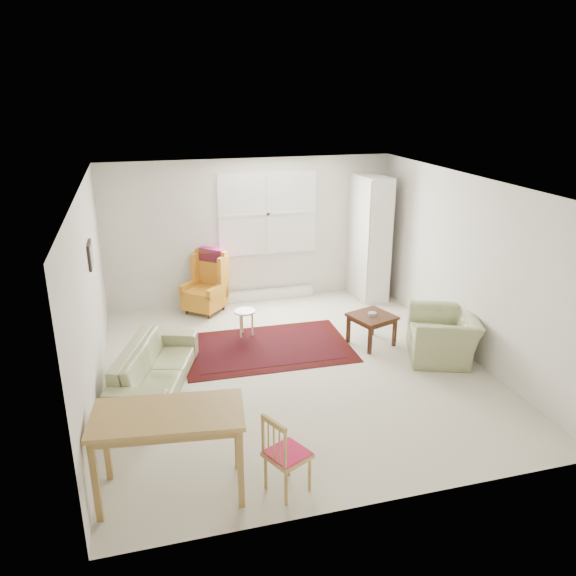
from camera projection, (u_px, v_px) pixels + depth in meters
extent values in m
cube|color=beige|center=(294.00, 368.00, 7.64)|extent=(5.00, 5.50, 0.01)
cube|color=white|center=(295.00, 183.00, 6.80)|extent=(5.00, 5.50, 0.01)
cube|color=silver|center=(251.00, 231.00, 9.72)|extent=(5.00, 0.04, 2.50)
cube|color=silver|center=(384.00, 383.00, 4.72)|extent=(5.00, 0.04, 2.50)
cube|color=silver|center=(90.00, 299.00, 6.59)|extent=(0.04, 5.50, 2.50)
cube|color=silver|center=(466.00, 266.00, 7.84)|extent=(0.04, 5.50, 2.50)
cube|color=white|center=(268.00, 214.00, 9.67)|extent=(1.72, 0.06, 1.42)
cube|color=white|center=(268.00, 214.00, 9.67)|extent=(1.60, 0.02, 1.30)
cube|color=silver|center=(269.00, 294.00, 10.11)|extent=(1.60, 0.12, 0.18)
cube|color=black|center=(90.00, 255.00, 6.92)|extent=(0.03, 0.42, 0.32)
cube|color=#AC854F|center=(91.00, 255.00, 6.92)|extent=(0.01, 0.34, 0.24)
imported|color=#898F5F|center=(154.00, 359.00, 7.06)|extent=(1.27, 1.98, 0.75)
imported|color=#898F5F|center=(443.00, 331.00, 7.82)|extent=(1.19, 1.26, 0.79)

